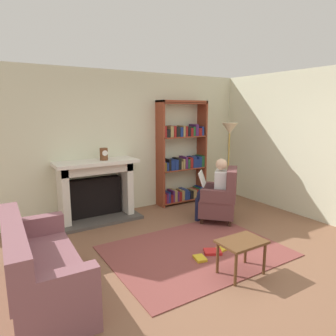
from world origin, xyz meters
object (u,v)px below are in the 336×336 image
object	(u,v)px
bookshelf	(182,156)
seated_reader	(215,187)
mantel_clock	(104,154)
sofa_floral	(39,269)
fireplace	(96,188)
side_table	(242,246)
armchair_reading	(221,198)
floor_lamp	(229,136)

from	to	relation	value
bookshelf	seated_reader	xyz separation A→B (m)	(-0.12, -1.22, -0.39)
mantel_clock	seated_reader	bearing A→B (deg)	-33.50
seated_reader	sofa_floral	bearing A→B (deg)	-30.12
fireplace	mantel_clock	distance (m)	0.65
bookshelf	side_table	world-z (taller)	bookshelf
armchair_reading	bookshelf	bearing A→B (deg)	-136.14
side_table	mantel_clock	bearing A→B (deg)	105.13
bookshelf	seated_reader	distance (m)	1.29
fireplace	bookshelf	distance (m)	1.95
fireplace	side_table	distance (m)	2.91
armchair_reading	side_table	world-z (taller)	armchair_reading
seated_reader	mantel_clock	bearing A→B (deg)	-77.82
bookshelf	sofa_floral	size ratio (longest dim) A/B	1.26
mantel_clock	armchair_reading	bearing A→B (deg)	-34.18
side_table	sofa_floral	bearing A→B (deg)	159.64
mantel_clock	armchair_reading	distance (m)	2.23
seated_reader	floor_lamp	distance (m)	1.29
seated_reader	fireplace	bearing A→B (deg)	-78.04
mantel_clock	fireplace	bearing A→B (deg)	143.82
mantel_clock	seated_reader	xyz separation A→B (m)	(1.64, -1.09, -0.59)
armchair_reading	sofa_floral	world-z (taller)	armchair_reading
fireplace	armchair_reading	distance (m)	2.26
mantel_clock	sofa_floral	world-z (taller)	mantel_clock
bookshelf	seated_reader	world-z (taller)	bookshelf
fireplace	floor_lamp	distance (m)	2.82
fireplace	bookshelf	bearing A→B (deg)	1.04
bookshelf	side_table	bearing A→B (deg)	-110.49
mantel_clock	bookshelf	bearing A→B (deg)	4.39
mantel_clock	floor_lamp	distance (m)	2.53
bookshelf	armchair_reading	bearing A→B (deg)	-91.82
bookshelf	armchair_reading	xyz separation A→B (m)	(-0.04, -1.31, -0.59)
armchair_reading	seated_reader	world-z (taller)	seated_reader
armchair_reading	fireplace	bearing A→B (deg)	-78.66
armchair_reading	floor_lamp	bearing A→B (deg)	176.22
floor_lamp	bookshelf	bearing A→B (deg)	135.40
fireplace	armchair_reading	bearing A→B (deg)	-34.33
mantel_clock	sofa_floral	size ratio (longest dim) A/B	0.13
armchair_reading	floor_lamp	world-z (taller)	floor_lamp
seated_reader	side_table	size ratio (longest dim) A/B	2.04
bookshelf	side_table	xyz separation A→B (m)	(-1.05, -2.80, -0.64)
fireplace	side_table	world-z (taller)	fireplace
mantel_clock	sofa_floral	distance (m)	2.52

